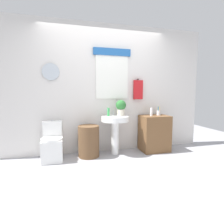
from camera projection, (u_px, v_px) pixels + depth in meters
ground_plane at (120, 173)px, 2.67m from camera, size 8.00×8.00×0.00m
back_wall at (104, 89)px, 3.63m from camera, size 4.40×0.18×2.60m
toilet at (53, 144)px, 3.23m from camera, size 0.38×0.51×0.72m
laundry_hamper at (89, 141)px, 3.36m from camera, size 0.40×0.40×0.60m
pedestal_sink at (115, 125)px, 3.46m from camera, size 0.54×0.54×0.77m
faucet at (113, 113)px, 3.55m from camera, size 0.03×0.03×0.10m
wooden_cabinet at (154, 133)px, 3.70m from camera, size 0.57×0.44×0.75m
soap_bottle at (108, 112)px, 3.45m from camera, size 0.05×0.05×0.16m
potted_plant at (121, 107)px, 3.51m from camera, size 0.21×0.21×0.32m
lotion_bottle at (151, 112)px, 3.58m from camera, size 0.05×0.05×0.17m
toothbrush_cup at (159, 113)px, 3.69m from camera, size 0.08×0.08×0.19m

